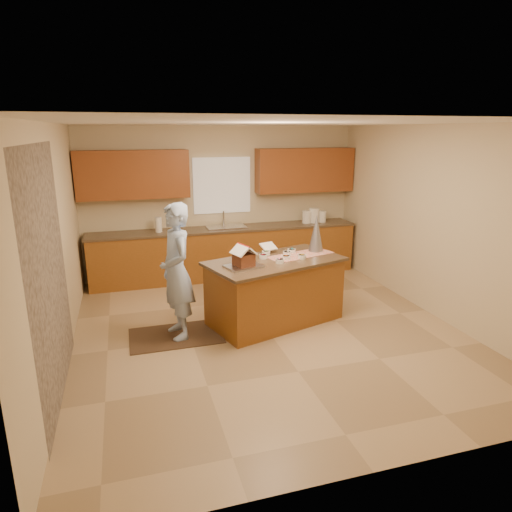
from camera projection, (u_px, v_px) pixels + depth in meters
name	position (u px, v px, depth m)	size (l,w,h in m)	color
floor	(267.00, 330.00, 6.09)	(5.50, 5.50, 0.00)	tan
ceiling	(269.00, 123.00, 5.37)	(5.50, 5.50, 0.00)	silver
wall_back	(222.00, 202.00, 8.27)	(5.50, 5.50, 0.00)	beige
wall_front	(387.00, 314.00, 3.19)	(5.50, 5.50, 0.00)	beige
wall_left	(56.00, 247.00, 5.05)	(5.50, 5.50, 0.00)	beige
wall_right	(434.00, 222.00, 6.42)	(5.50, 5.50, 0.00)	beige
stone_accent	(49.00, 276.00, 4.34)	(2.50, 2.50, 0.00)	gray
window_curtain	(222.00, 185.00, 8.16)	(1.05, 0.03, 1.00)	white
back_counter_base	(226.00, 253.00, 8.24)	(4.80, 0.60, 0.88)	brown
back_counter_top	(226.00, 229.00, 8.12)	(4.85, 0.63, 0.04)	brown
upper_cabinet_left	(133.00, 175.00, 7.53)	(1.85, 0.35, 0.80)	#974920
upper_cabinet_right	(305.00, 170.00, 8.38)	(1.85, 0.35, 0.80)	#974920
sink	(226.00, 229.00, 8.12)	(0.70, 0.45, 0.12)	silver
faucet	(224.00, 218.00, 8.24)	(0.03, 0.03, 0.28)	silver
island_base	(275.00, 292.00, 6.27)	(1.77, 0.89, 0.87)	brown
island_top	(275.00, 261.00, 6.15)	(1.85, 0.96, 0.04)	brown
table_runner	(300.00, 255.00, 6.38)	(0.98, 0.35, 0.01)	#B3260C
baking_tray	(244.00, 266.00, 5.81)	(0.45, 0.33, 0.02)	silver
cookbook	(268.00, 246.00, 6.50)	(0.22, 0.02, 0.18)	white
tinsel_tree	(316.00, 233.00, 6.52)	(0.22, 0.22, 0.54)	#B6B8C3
rug	(176.00, 336.00, 5.92)	(1.19, 0.78, 0.01)	black
boy	(176.00, 272.00, 5.69)	(0.64, 0.42, 1.75)	#A4BEE9
canister_a	(307.00, 217.00, 8.51)	(0.17, 0.17, 0.24)	white
canister_b	(314.00, 215.00, 8.54)	(0.19, 0.19, 0.28)	white
canister_c	(322.00, 216.00, 8.60)	(0.15, 0.15, 0.21)	white
paper_towel	(158.00, 225.00, 7.75)	(0.12, 0.12, 0.26)	white
gingerbread_house	(244.00, 258.00, 5.78)	(0.34, 0.34, 0.28)	#5C2918
candy_bowls	(278.00, 255.00, 6.26)	(0.78, 0.57, 0.05)	red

